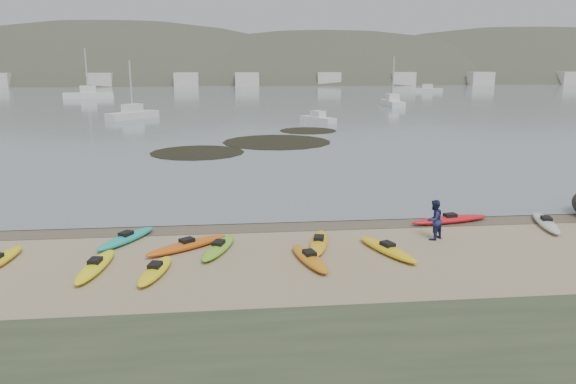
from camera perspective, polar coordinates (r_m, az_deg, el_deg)
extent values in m
plane|color=tan|center=(26.42, 0.00, -3.17)|extent=(600.00, 600.00, 0.00)
plane|color=brown|center=(26.13, 0.07, -3.34)|extent=(60.00, 60.00, 0.00)
plane|color=slate|center=(325.30, -5.71, 11.83)|extent=(1200.00, 1200.00, 0.00)
ellipsoid|color=orange|center=(21.35, 2.19, -6.74)|extent=(1.42, 3.39, 0.34)
ellipsoid|color=#FCF215|center=(21.70, -18.98, -7.14)|extent=(1.18, 3.62, 0.34)
ellipsoid|color=silver|center=(28.44, 24.73, -2.86)|extent=(1.54, 3.60, 0.34)
ellipsoid|color=yellow|center=(22.66, 10.06, -5.74)|extent=(1.94, 3.58, 0.34)
ellipsoid|color=red|center=(27.46, 16.12, -2.70)|extent=(4.09, 1.47, 0.34)
ellipsoid|color=#80C627|center=(22.64, -7.06, -5.66)|extent=(1.73, 3.25, 0.34)
ellipsoid|color=yellow|center=(20.67, -13.33, -7.79)|extent=(1.34, 3.05, 0.34)
ellipsoid|color=#D25B12|center=(23.14, -10.21, -5.35)|extent=(3.45, 2.84, 0.34)
ellipsoid|color=#1BAA99|center=(24.58, -16.11, -4.55)|extent=(2.37, 3.34, 0.34)
ellipsoid|color=#F0AD14|center=(23.11, 3.15, -5.17)|extent=(1.47, 3.42, 0.34)
imported|color=navy|center=(24.61, 14.62, -2.74)|extent=(1.07, 1.02, 1.73)
cylinder|color=black|center=(47.04, -9.19, 3.96)|extent=(7.74, 7.74, 0.04)
cylinder|color=black|center=(52.58, -1.15, 5.09)|extent=(10.09, 10.09, 0.04)
cylinder|color=black|center=(61.13, 2.05, 6.23)|extent=(6.14, 6.14, 0.04)
cube|color=silver|center=(76.74, -15.50, 7.55)|extent=(6.36, 6.85, 1.02)
cube|color=silver|center=(69.89, 3.05, 7.38)|extent=(4.08, 5.32, 0.75)
cube|color=silver|center=(96.10, 10.55, 8.87)|extent=(2.29, 7.90, 1.10)
cube|color=silver|center=(121.44, -19.63, 9.26)|extent=(9.97, 4.84, 1.34)
cube|color=silver|center=(142.42, 13.99, 10.03)|extent=(7.24, 5.20, 1.00)
ellipsoid|color=#384235|center=(225.68, -16.93, 6.16)|extent=(220.00, 120.00, 80.00)
ellipsoid|color=#384235|center=(219.66, 3.88, 7.23)|extent=(200.00, 110.00, 68.00)
ellipsoid|color=#384235|center=(257.63, 22.57, 6.74)|extent=(230.00, 130.00, 76.00)
cube|color=beige|center=(181.69, -26.91, 10.09)|extent=(7.00, 5.00, 4.00)
cube|color=beige|center=(174.78, -19.41, 10.69)|extent=(7.00, 5.00, 4.00)
cube|color=beige|center=(170.98, -11.42, 11.13)|extent=(7.00, 5.00, 4.00)
cube|color=beige|center=(170.52, -3.21, 11.36)|extent=(7.00, 5.00, 4.00)
cube|color=beige|center=(173.40, 4.90, 11.36)|extent=(7.00, 5.00, 4.00)
cube|color=beige|center=(179.48, 12.59, 11.16)|extent=(7.00, 5.00, 4.00)
cube|color=beige|center=(188.44, 19.65, 10.80)|extent=(7.00, 5.00, 4.00)
cube|color=beige|center=(199.90, 25.97, 10.34)|extent=(7.00, 5.00, 4.00)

